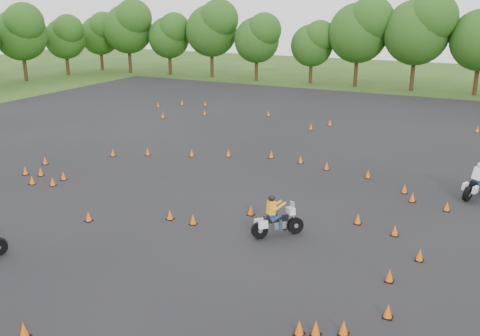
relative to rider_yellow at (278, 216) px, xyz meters
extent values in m
plane|color=#2D5119|center=(-3.86, 0.33, -0.88)|extent=(140.00, 140.00, 0.00)
plane|color=black|center=(-3.86, 6.33, -0.88)|extent=(62.00, 62.00, 0.00)
cone|color=#FF620A|center=(-16.71, 23.38, -0.65)|extent=(0.26, 0.26, 0.45)
cone|color=#FF620A|center=(-9.27, 8.58, -0.65)|extent=(0.26, 0.26, 0.45)
cone|color=#FF620A|center=(-2.69, 10.19, -0.65)|extent=(0.26, 0.26, 0.45)
cone|color=#FF620A|center=(-20.27, 20.98, -0.65)|extent=(0.26, 0.26, 0.45)
cone|color=#FF620A|center=(-14.16, 0.34, -0.65)|extent=(0.26, 0.26, 0.45)
cone|color=#FF620A|center=(4.35, 6.52, -0.65)|extent=(0.26, 0.26, 0.45)
cone|color=#FF620A|center=(3.12, -6.05, -0.65)|extent=(0.26, 0.26, 0.45)
cone|color=#FF620A|center=(5.27, -4.04, -0.65)|extent=(0.26, 0.26, 0.45)
cone|color=#FF620A|center=(-17.19, 17.19, -0.65)|extent=(0.26, 0.26, 0.45)
cone|color=#FF620A|center=(-13.01, 0.64, -0.65)|extent=(0.26, 0.26, 0.45)
cone|color=#FF620A|center=(4.87, -1.77, -0.65)|extent=(0.26, 0.26, 0.45)
cone|color=#FF620A|center=(-4.93, 18.67, -0.65)|extent=(0.26, 0.26, 0.45)
cone|color=#FF620A|center=(-13.72, 6.45, -0.65)|extent=(0.26, 0.26, 0.45)
cone|color=#FF620A|center=(-3.99, -9.65, -0.65)|extent=(0.26, 0.26, 0.45)
cone|color=#FF620A|center=(-9.75, 21.86, -0.65)|extent=(0.26, 0.26, 0.45)
cone|color=#FF620A|center=(5.58, 0.30, -0.65)|extent=(0.26, 0.26, 0.45)
cone|color=#FF620A|center=(1.58, 9.16, -0.65)|extent=(0.26, 0.26, 0.45)
cone|color=#FF620A|center=(-11.91, 7.59, -0.65)|extent=(0.26, 0.26, 0.45)
cone|color=#FF620A|center=(-16.24, 3.32, -0.65)|extent=(0.26, 0.26, 0.45)
cone|color=#FF620A|center=(3.80, 7.60, -0.65)|extent=(0.26, 0.26, 0.45)
cone|color=#FF620A|center=(-15.74, 1.35, -0.65)|extent=(0.26, 0.26, 0.45)
cone|color=#FF620A|center=(2.64, 2.71, -0.65)|extent=(0.26, 0.26, 0.45)
cone|color=#FF620A|center=(-1.96, 1.57, -0.65)|extent=(0.26, 0.26, 0.45)
cone|color=#FF620A|center=(-4.69, 10.44, -0.65)|extent=(0.26, 0.26, 0.45)
cone|color=#FF620A|center=(-0.09, 0.82, -0.65)|extent=(0.26, 0.26, 0.45)
cone|color=#FF620A|center=(5.98, 5.99, -0.65)|extent=(0.26, 0.26, 0.45)
cone|color=#FF620A|center=(6.37, 23.26, -0.65)|extent=(0.26, 0.26, 0.45)
cone|color=#FF620A|center=(3.56, -5.87, -0.65)|extent=(0.26, 0.26, 0.45)
cone|color=#FF620A|center=(-14.72, 19.79, -0.65)|extent=(0.26, 0.26, 0.45)
cone|color=#FF620A|center=(-3.78, -0.49, -0.65)|extent=(0.26, 0.26, 0.45)
cone|color=#FF620A|center=(4.32, 2.18, -0.65)|extent=(0.26, 0.26, 0.45)
cone|color=#FF620A|center=(-0.90, 9.62, -0.65)|extent=(0.26, 0.26, 0.45)
cone|color=#FF620A|center=(-4.98, -0.47, -0.65)|extent=(0.26, 0.26, 0.45)
cone|color=#FF620A|center=(-14.84, 1.61, -0.65)|extent=(0.26, 0.26, 0.45)
cone|color=#FF620A|center=(-18.88, 22.86, -0.65)|extent=(0.26, 0.26, 0.45)
cone|color=#FF620A|center=(-8.11, -2.20, -0.65)|extent=(0.26, 0.26, 0.45)
cone|color=#FF620A|center=(-7.21, 9.57, -0.65)|extent=(0.26, 0.26, 0.45)
cone|color=#FF620A|center=(-4.04, 20.64, -0.65)|extent=(0.26, 0.26, 0.45)
cone|color=#FF620A|center=(4.28, -5.49, -0.65)|extent=(0.26, 0.26, 0.45)
cone|color=#FF620A|center=(-13.19, 1.62, -0.65)|extent=(0.26, 0.26, 0.45)
camera|label=1|loc=(7.44, -18.85, 8.45)|focal=40.00mm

